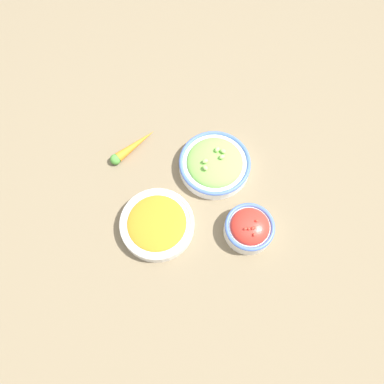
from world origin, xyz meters
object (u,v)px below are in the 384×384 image
Objects in this scene: bowl_cherry_tomatoes at (249,228)px; bowl_lettuce at (215,164)px; bowl_carrots at (157,224)px; loose_carrot at (132,147)px.

bowl_lettuce is at bearing 15.21° from bowl_cherry_tomatoes.
bowl_cherry_tomatoes is at bearing -102.20° from bowl_carrots.
loose_carrot is (0.26, 0.05, -0.01)m from bowl_carrots.
bowl_carrots is 1.37× the size of loose_carrot.
bowl_cherry_tomatoes reaches higher than loose_carrot.
bowl_carrots is at bearing -112.02° from loose_carrot.
loose_carrot is at bearing 10.36° from bowl_carrots.
bowl_cherry_tomatoes is 0.66× the size of bowl_carrots.
bowl_carrots is (-0.16, 0.19, -0.00)m from bowl_lettuce.
bowl_carrots is (0.05, 0.25, -0.01)m from bowl_cherry_tomatoes.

